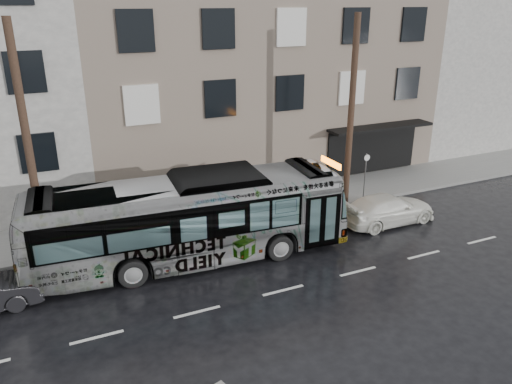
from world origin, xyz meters
TOP-DOWN VIEW (x-y plane):
  - ground at (0.00, 0.00)m, footprint 120.00×120.00m
  - sidewalk at (0.00, 4.90)m, footprint 90.00×3.60m
  - building_taupe at (5.00, 12.70)m, footprint 20.00×12.00m
  - building_filler at (24.00, 12.70)m, footprint 18.00×12.00m
  - utility_pole_front at (6.50, 3.30)m, footprint 0.30×0.30m
  - utility_pole_rear at (-7.50, 3.30)m, footprint 0.30×0.30m
  - sign_post at (7.60, 3.30)m, footprint 0.06×0.06m
  - bus at (-2.28, 1.06)m, footprint 12.62×3.78m
  - white_sedan at (7.04, 0.68)m, footprint 4.66×1.94m

SIDE VIEW (x-z plane):
  - ground at x=0.00m, z-range 0.00..0.00m
  - sidewalk at x=0.00m, z-range 0.00..0.15m
  - white_sedan at x=7.04m, z-range 0.00..1.35m
  - sign_post at x=7.60m, z-range 0.15..2.55m
  - bus at x=-2.28m, z-range 0.00..3.47m
  - utility_pole_front at x=6.50m, z-range 0.15..9.15m
  - utility_pole_rear at x=-7.50m, z-range 0.15..9.15m
  - building_taupe at x=5.00m, z-range 0.00..11.00m
  - building_filler at x=24.00m, z-range 0.00..12.00m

